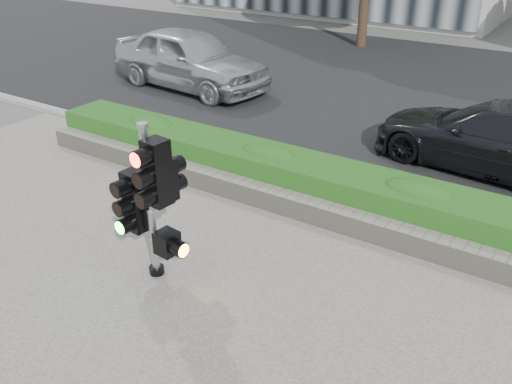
# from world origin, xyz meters

# --- Properties ---
(ground) EXTENTS (120.00, 120.00, 0.00)m
(ground) POSITION_xyz_m (0.00, 0.00, 0.00)
(ground) COLOR #51514C
(ground) RESTS_ON ground
(road) EXTENTS (60.00, 13.00, 0.02)m
(road) POSITION_xyz_m (0.00, 10.00, 0.01)
(road) COLOR black
(road) RESTS_ON ground
(curb) EXTENTS (60.00, 0.25, 0.12)m
(curb) POSITION_xyz_m (0.00, 3.15, 0.06)
(curb) COLOR gray
(curb) RESTS_ON ground
(stone_wall) EXTENTS (12.00, 0.32, 0.34)m
(stone_wall) POSITION_xyz_m (0.00, 1.90, 0.20)
(stone_wall) COLOR gray
(stone_wall) RESTS_ON sidewalk
(hedge) EXTENTS (12.00, 1.00, 0.68)m
(hedge) POSITION_xyz_m (0.00, 2.55, 0.37)
(hedge) COLOR #39912C
(hedge) RESTS_ON sidewalk
(traffic_signal) EXTENTS (0.78, 0.59, 2.19)m
(traffic_signal) POSITION_xyz_m (-1.03, -0.55, 1.24)
(traffic_signal) COLOR black
(traffic_signal) RESTS_ON sidewalk
(car_silver) EXTENTS (5.03, 2.46, 1.65)m
(car_silver) POSITION_xyz_m (-6.39, 6.73, 0.85)
(car_silver) COLOR silver
(car_silver) RESTS_ON road
(car_dark) EXTENTS (4.77, 2.37, 1.33)m
(car_dark) POSITION_xyz_m (2.02, 5.55, 0.69)
(car_dark) COLOR black
(car_dark) RESTS_ON road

